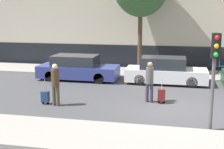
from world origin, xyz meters
TOP-DOWN VIEW (x-y plane):
  - ground_plane at (0.00, 0.00)m, footprint 80.00×80.00m
  - sidewalk_near at (0.00, -3.75)m, footprint 28.00×2.50m
  - sidewalk_far at (0.00, 7.00)m, footprint 28.00×3.00m
  - parked_car_0 at (-5.67, 4.50)m, footprint 4.68×1.83m
  - parked_car_1 at (-0.56, 4.55)m, footprint 4.47×1.73m
  - pedestrian_left at (-4.95, -0.68)m, footprint 0.35×0.34m
  - trolley_left at (-5.49, -0.58)m, footprint 0.34×0.29m
  - pedestrian_right at (-1.09, 0.68)m, footprint 0.35×0.34m
  - trolley_right at (-0.54, 0.59)m, footprint 0.34×0.29m
  - traffic_light at (1.26, -2.37)m, footprint 0.28×0.47m
  - parked_bicycle at (2.80, 6.97)m, footprint 1.77×0.06m

SIDE VIEW (x-z plane):
  - ground_plane at x=0.00m, z-range 0.00..0.00m
  - sidewalk_near at x=0.00m, z-range 0.00..0.12m
  - sidewalk_far at x=0.00m, z-range 0.00..0.12m
  - trolley_left at x=-5.49m, z-range -0.21..0.90m
  - trolley_right at x=-0.54m, z-range -0.21..0.97m
  - parked_bicycle at x=2.80m, z-range 0.01..0.97m
  - parked_car_0 at x=-5.67m, z-range -0.05..1.39m
  - parked_car_1 at x=-0.56m, z-range -0.06..1.42m
  - pedestrian_right at x=-1.09m, z-range 0.13..1.95m
  - pedestrian_left at x=-4.95m, z-range 0.13..1.95m
  - traffic_light at x=1.26m, z-range 0.72..4.03m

